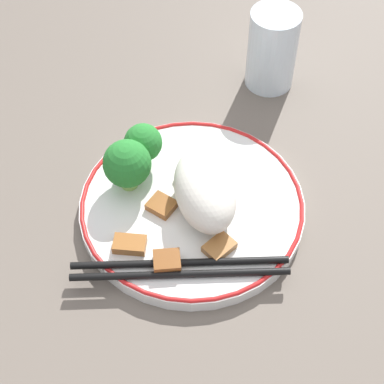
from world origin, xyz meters
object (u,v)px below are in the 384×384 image
(plate, at_px, (192,206))
(drinking_glass, at_px, (272,49))
(broccoli_back_center, at_px, (127,164))
(broccoli_back_left, at_px, (143,143))
(chopsticks, at_px, (180,268))

(plate, relative_size, drinking_glass, 2.33)
(broccoli_back_center, relative_size, drinking_glass, 0.59)
(broccoli_back_left, distance_m, drinking_glass, 0.22)
(broccoli_back_left, xyz_separation_m, broccoli_back_center, (-0.03, 0.02, 0.00))
(broccoli_back_center, distance_m, drinking_glass, 0.26)
(plate, bearing_deg, broccoli_back_left, 31.72)
(broccoli_back_left, xyz_separation_m, drinking_glass, (0.12, -0.18, 0.01))
(plate, relative_size, chopsticks, 1.12)
(broccoli_back_left, bearing_deg, plate, -148.28)
(broccoli_back_center, xyz_separation_m, chopsticks, (-0.12, -0.04, -0.03))
(broccoli_back_left, distance_m, broccoli_back_center, 0.04)
(broccoli_back_left, height_order, broccoli_back_center, broccoli_back_center)
(plate, bearing_deg, chopsticks, 161.11)
(chopsticks, bearing_deg, drinking_glass, -31.52)
(broccoli_back_center, height_order, drinking_glass, drinking_glass)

